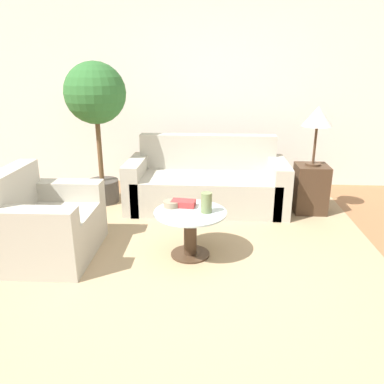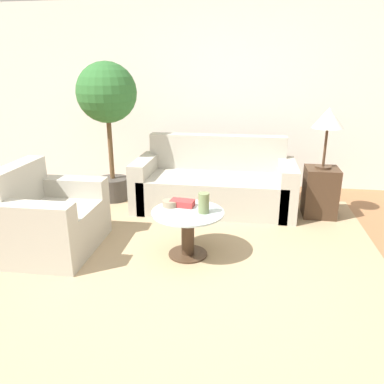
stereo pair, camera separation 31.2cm
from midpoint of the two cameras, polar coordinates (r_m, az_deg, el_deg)
ground_plane at (r=3.10m, az=0.91°, el=-14.69°), size 14.00×14.00×0.00m
wall_back at (r=5.59m, az=5.46°, el=14.35°), size 10.00×0.06×2.60m
rug at (r=3.60m, az=1.88°, el=-9.56°), size 3.64×3.55×0.01m
sofa_main at (r=4.74m, az=5.34°, el=1.07°), size 1.95×0.87×0.87m
armchair at (r=3.81m, az=-19.10°, el=-4.29°), size 0.82×0.99×0.84m
coffee_table at (r=3.48m, az=1.93°, el=-5.45°), size 0.67×0.67×0.45m
side_table at (r=4.72m, az=20.75°, el=-0.04°), size 0.38×0.38×0.59m
table_lamp at (r=4.54m, az=21.97°, el=10.17°), size 0.35×0.35×0.69m
potted_plant at (r=4.88m, az=-10.95°, el=13.01°), size 0.75×0.75×1.77m
vase at (r=3.37m, az=4.46°, el=-1.72°), size 0.10×0.10×0.19m
bowl at (r=3.53m, az=-0.79°, el=-1.78°), size 0.15×0.15×0.06m
book_stack at (r=3.54m, az=1.02°, el=-1.73°), size 0.24×0.16×0.06m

